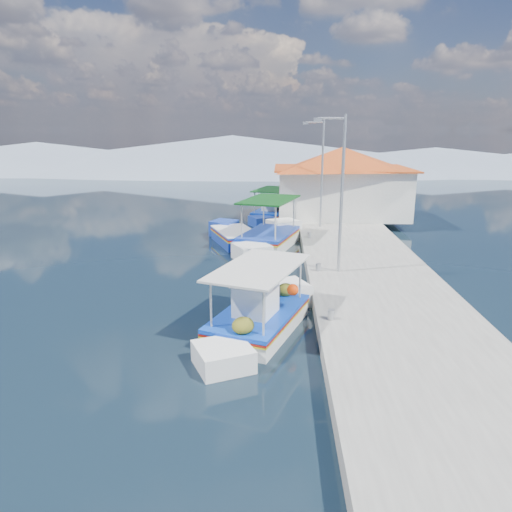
{
  "coord_description": "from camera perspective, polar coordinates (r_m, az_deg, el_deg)",
  "views": [
    {
      "loc": [
        2.26,
        -16.13,
        5.92
      ],
      "look_at": [
        1.37,
        1.18,
        1.3
      ],
      "focal_mm": 33.16,
      "sensor_mm": 36.0,
      "label": 1
    }
  ],
  "objects": [
    {
      "name": "lamp_post_near",
      "position": [
        18.39,
        10.06,
        8.24
      ],
      "size": [
        1.21,
        0.14,
        6.0
      ],
      "color": "#A5A8AD",
      "rests_on": "quay"
    },
    {
      "name": "harbor_building",
      "position": [
        31.54,
        10.24,
        8.97
      ],
      "size": [
        10.49,
        10.49,
        4.4
      ],
      "color": "white",
      "rests_on": "quay"
    },
    {
      "name": "caique_blue_hull",
      "position": [
        25.46,
        -2.39,
        2.17
      ],
      "size": [
        3.39,
        5.84,
        1.12
      ],
      "rotation": [
        0.0,
        0.0,
        -0.39
      ],
      "color": "#1A3AA1",
      "rests_on": "ground"
    },
    {
      "name": "main_caique",
      "position": [
        14.47,
        0.3,
        -7.34
      ],
      "size": [
        3.5,
        6.52,
        2.28
      ],
      "rotation": [
        0.0,
        0.0,
        0.34
      ],
      "color": "white",
      "rests_on": "ground"
    },
    {
      "name": "lamp_post_far",
      "position": [
        27.3,
        7.8,
        10.45
      ],
      "size": [
        1.21,
        0.14,
        6.0
      ],
      "color": "#A5A8AD",
      "rests_on": "quay"
    },
    {
      "name": "ground",
      "position": [
        17.33,
        -4.74,
        -5.1
      ],
      "size": [
        160.0,
        160.0,
        0.0
      ],
      "primitive_type": "plane",
      "color": "black",
      "rests_on": "ground"
    },
    {
      "name": "mountain_ridge",
      "position": [
        72.36,
        6.48,
        11.77
      ],
      "size": [
        171.4,
        96.0,
        5.5
      ],
      "color": "gray",
      "rests_on": "ground"
    },
    {
      "name": "bollards",
      "position": [
        22.08,
        6.87,
        1.01
      ],
      "size": [
        0.2,
        17.2,
        0.3
      ],
      "color": "#A5A8AD",
      "rests_on": "quay"
    },
    {
      "name": "caique_far",
      "position": [
        32.53,
        1.95,
        5.2
      ],
      "size": [
        3.15,
        6.34,
        2.32
      ],
      "rotation": [
        0.0,
        0.0,
        0.29
      ],
      "color": "#1A3AA1",
      "rests_on": "ground"
    },
    {
      "name": "caique_green_canopy",
      "position": [
        24.78,
        1.52,
        2.1
      ],
      "size": [
        3.61,
        7.19,
        2.8
      ],
      "rotation": [
        0.0,
        0.0,
        0.29
      ],
      "color": "white",
      "rests_on": "ground"
    },
    {
      "name": "quay",
      "position": [
        23.14,
        11.91,
        0.41
      ],
      "size": [
        5.0,
        44.0,
        0.5
      ],
      "primitive_type": "cube",
      "color": "#A3A198",
      "rests_on": "ground"
    }
  ]
}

